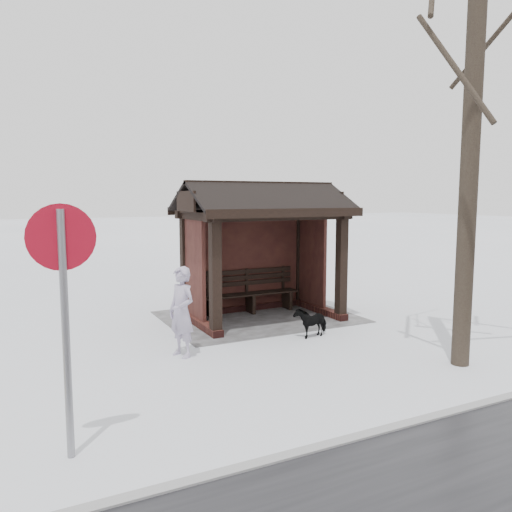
{
  "coord_description": "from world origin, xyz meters",
  "views": [
    {
      "loc": [
        5.08,
        9.81,
        2.74
      ],
      "look_at": [
        0.57,
        0.8,
        1.55
      ],
      "focal_mm": 35.0,
      "sensor_mm": 36.0,
      "label": 1
    }
  ],
  "objects": [
    {
      "name": "ground",
      "position": [
        0.0,
        0.0,
        0.0
      ],
      "size": [
        120.0,
        120.0,
        0.0
      ],
      "primitive_type": "plane",
      "color": "white",
      "rests_on": "ground"
    },
    {
      "name": "kerb",
      "position": [
        0.0,
        5.5,
        0.01
      ],
      "size": [
        120.0,
        0.15,
        0.06
      ],
      "primitive_type": "cube",
      "color": "gray",
      "rests_on": "ground"
    },
    {
      "name": "trampled_patch",
      "position": [
        0.0,
        -0.2,
        0.01
      ],
      "size": [
        4.2,
        3.2,
        0.02
      ],
      "primitive_type": "cube",
      "color": "gray",
      "rests_on": "ground"
    },
    {
      "name": "bus_shelter",
      "position": [
        0.0,
        -0.16,
        2.17
      ],
      "size": [
        3.6,
        2.4,
        3.09
      ],
      "color": "#381614",
      "rests_on": "ground"
    },
    {
      "name": "pedestrian",
      "position": [
        2.46,
        1.74,
        0.78
      ],
      "size": [
        0.55,
        0.67,
        1.57
      ],
      "primitive_type": "imported",
      "rotation": [
        0.0,
        0.0,
        1.93
      ],
      "color": "#A79CB7",
      "rests_on": "ground"
    },
    {
      "name": "dog",
      "position": [
        -0.21,
        1.68,
        0.3
      ],
      "size": [
        0.75,
        0.45,
        0.59
      ],
      "primitive_type": "imported",
      "rotation": [
        0.0,
        0.0,
        1.77
      ],
      "color": "black",
      "rests_on": "ground"
    },
    {
      "name": "road_sign",
      "position": [
        4.59,
        4.44,
        1.9
      ],
      "size": [
        0.69,
        0.11,
        2.68
      ],
      "rotation": [
        0.0,
        0.0,
        -0.04
      ],
      "color": "gray",
      "rests_on": "ground"
    }
  ]
}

